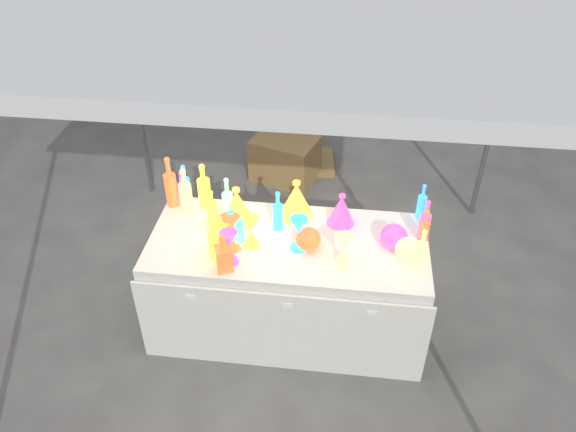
# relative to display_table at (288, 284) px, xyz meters

# --- Properties ---
(ground) EXTENTS (80.00, 80.00, 0.00)m
(ground) POSITION_rel_display_table_xyz_m (-0.00, 0.01, -0.37)
(ground) COLOR slate
(ground) RESTS_ON ground
(display_table) EXTENTS (1.84, 0.83, 0.75)m
(display_table) POSITION_rel_display_table_xyz_m (0.00, 0.00, 0.00)
(display_table) COLOR silver
(display_table) RESTS_ON ground
(cardboard_box_closed) EXTENTS (0.70, 0.60, 0.43)m
(cardboard_box_closed) POSITION_rel_display_table_xyz_m (-0.26, 1.89, -0.16)
(cardboard_box_closed) COLOR #9B7846
(cardboard_box_closed) RESTS_ON ground
(cardboard_box_flat) EXTENTS (0.75, 0.58, 0.06)m
(cardboard_box_flat) POSITION_rel_display_table_xyz_m (-0.14, 2.14, -0.34)
(cardboard_box_flat) COLOR #9B7846
(cardboard_box_flat) RESTS_ON ground
(bottle_0) EXTENTS (0.09, 0.09, 0.34)m
(bottle_0) POSITION_rel_display_table_xyz_m (-0.62, 0.33, 0.54)
(bottle_0) COLOR #ED4016
(bottle_0) RESTS_ON display_table
(bottle_1) EXTENTS (0.09, 0.09, 0.30)m
(bottle_1) POSITION_rel_display_table_xyz_m (-0.76, 0.36, 0.53)
(bottle_1) COLOR #188632
(bottle_1) RESTS_ON display_table
(bottle_2) EXTENTS (0.09, 0.09, 0.38)m
(bottle_2) POSITION_rel_display_table_xyz_m (-0.85, 0.31, 0.57)
(bottle_2) COLOR orange
(bottle_2) RESTS_ON display_table
(bottle_3) EXTENTS (0.07, 0.07, 0.27)m
(bottle_3) POSITION_rel_display_table_xyz_m (-0.77, 0.32, 0.51)
(bottle_3) COLOR #1D4AA9
(bottle_3) RESTS_ON display_table
(bottle_4) EXTENTS (0.11, 0.11, 0.36)m
(bottle_4) POSITION_rel_display_table_xyz_m (-0.72, 0.23, 0.55)
(bottle_4) COLOR #17907A
(bottle_4) RESTS_ON display_table
(bottle_5) EXTENTS (0.09, 0.09, 0.34)m
(bottle_5) POSITION_rel_display_table_xyz_m (-0.42, 0.18, 0.54)
(bottle_5) COLOR #D22AA0
(bottle_5) RESTS_ON display_table
(bottle_6) EXTENTS (0.08, 0.08, 0.27)m
(bottle_6) POSITION_rel_display_table_xyz_m (-0.52, 0.13, 0.51)
(bottle_6) COLOR #ED4016
(bottle_6) RESTS_ON display_table
(bottle_7) EXTENTS (0.08, 0.08, 0.29)m
(bottle_7) POSITION_rel_display_table_xyz_m (-0.08, 0.13, 0.52)
(bottle_7) COLOR #188632
(bottle_7) RESTS_ON display_table
(decanter_0) EXTENTS (0.14, 0.14, 0.29)m
(decanter_0) POSITION_rel_display_table_xyz_m (-0.40, -0.17, 0.52)
(decanter_0) COLOR #ED4016
(decanter_0) RESTS_ON display_table
(decanter_1) EXTENTS (0.13, 0.13, 0.26)m
(decanter_1) POSITION_rel_display_table_xyz_m (-0.35, -0.30, 0.50)
(decanter_1) COLOR orange
(decanter_1) RESTS_ON display_table
(decanter_2) EXTENTS (0.14, 0.14, 0.27)m
(decanter_2) POSITION_rel_display_table_xyz_m (-0.35, -0.06, 0.51)
(decanter_2) COLOR #188632
(decanter_2) RESTS_ON display_table
(hourglass_0) EXTENTS (0.14, 0.14, 0.25)m
(hourglass_0) POSITION_rel_display_table_xyz_m (-0.34, -0.11, 0.50)
(hourglass_0) COLOR orange
(hourglass_0) RESTS_ON display_table
(hourglass_1) EXTENTS (0.14, 0.14, 0.23)m
(hourglass_1) POSITION_rel_display_table_xyz_m (-0.33, -0.23, 0.49)
(hourglass_1) COLOR #1D4AA9
(hourglass_1) RESTS_ON display_table
(hourglass_2) EXTENTS (0.14, 0.14, 0.23)m
(hourglass_2) POSITION_rel_display_table_xyz_m (0.36, -0.18, 0.49)
(hourglass_2) COLOR #17907A
(hourglass_2) RESTS_ON display_table
(hourglass_4) EXTENTS (0.11, 0.11, 0.22)m
(hourglass_4) POSITION_rel_display_table_xyz_m (-0.23, -0.06, 0.48)
(hourglass_4) COLOR #ED4016
(hourglass_4) RESTS_ON display_table
(hourglass_5) EXTENTS (0.13, 0.13, 0.23)m
(hourglass_5) POSITION_rel_display_table_xyz_m (0.08, -0.06, 0.49)
(hourglass_5) COLOR #188632
(hourglass_5) RESTS_ON display_table
(globe_1) EXTENTS (0.22, 0.22, 0.13)m
(globe_1) POSITION_rel_display_table_xyz_m (0.76, -0.08, 0.44)
(globe_1) COLOR #17907A
(globe_1) RESTS_ON display_table
(globe_2) EXTENTS (0.20, 0.20, 0.13)m
(globe_2) POSITION_rel_display_table_xyz_m (0.14, -0.05, 0.44)
(globe_2) COLOR orange
(globe_2) RESTS_ON display_table
(globe_3) EXTENTS (0.23, 0.23, 0.14)m
(globe_3) POSITION_rel_display_table_xyz_m (0.67, 0.04, 0.45)
(globe_3) COLOR #1D4AA9
(globe_3) RESTS_ON display_table
(lampshade_0) EXTENTS (0.30, 0.30, 0.27)m
(lampshade_0) POSITION_rel_display_table_xyz_m (-0.36, 0.17, 0.51)
(lampshade_0) COLOR #C9D72D
(lampshade_0) RESTS_ON display_table
(lampshade_1) EXTENTS (0.26, 0.26, 0.27)m
(lampshade_1) POSITION_rel_display_table_xyz_m (0.02, 0.29, 0.51)
(lampshade_1) COLOR #C9D72D
(lampshade_1) RESTS_ON display_table
(lampshade_2) EXTENTS (0.21, 0.21, 0.23)m
(lampshade_2) POSITION_rel_display_table_xyz_m (0.33, 0.24, 0.49)
(lampshade_2) COLOR #1D4AA9
(lampshade_2) RESTS_ON display_table
(bottle_8) EXTENTS (0.07, 0.07, 0.27)m
(bottle_8) POSITION_rel_display_table_xyz_m (0.86, 0.37, 0.51)
(bottle_8) COLOR #188632
(bottle_8) RESTS_ON display_table
(bottle_9) EXTENTS (0.07, 0.07, 0.26)m
(bottle_9) POSITION_rel_display_table_xyz_m (0.86, 0.09, 0.51)
(bottle_9) COLOR orange
(bottle_9) RESTS_ON display_table
(bottle_10) EXTENTS (0.09, 0.09, 0.31)m
(bottle_10) POSITION_rel_display_table_xyz_m (0.86, 0.12, 0.53)
(bottle_10) COLOR #1D4AA9
(bottle_10) RESTS_ON display_table
(bottle_11) EXTENTS (0.07, 0.07, 0.28)m
(bottle_11) POSITION_rel_display_table_xyz_m (0.82, -0.13, 0.51)
(bottle_11) COLOR #17907A
(bottle_11) RESTS_ON display_table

